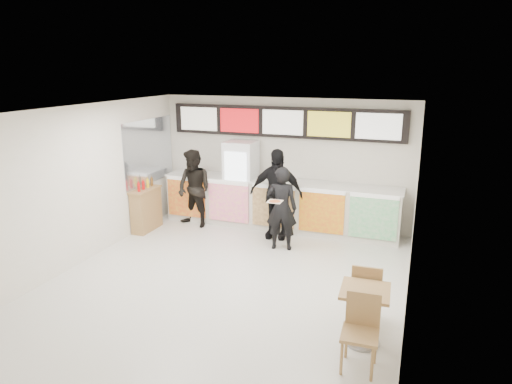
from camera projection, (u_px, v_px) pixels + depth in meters
The scene contains 15 objects.
floor at pixel (225, 284), 7.96m from camera, with size 7.00×7.00×0.00m, color beige.
ceiling at pixel (221, 111), 7.16m from camera, with size 7.00×7.00×0.00m, color white.
wall_back at pixel (284, 162), 10.73m from camera, with size 6.00×6.00×0.00m, color silver.
wall_left at pixel (77, 187), 8.55m from camera, with size 7.00×7.00×0.00m, color silver.
wall_right at pixel (413, 223), 6.57m from camera, with size 7.00×7.00×0.00m, color silver.
service_counter at pixel (278, 205), 10.61m from camera, with size 5.56×0.77×1.14m.
menu_board at pixel (283, 122), 10.40m from camera, with size 5.50×0.14×0.70m.
drinks_fridge at pixel (241, 183), 10.82m from camera, with size 0.70×0.67×2.00m.
mirror_panel at pixel (149, 151), 10.70m from camera, with size 0.01×2.00×1.50m, color #B2B7BF.
customer_main at pixel (281, 208), 9.31m from camera, with size 0.64×0.42×1.75m, color black.
customer_left at pixel (194, 189), 10.65m from camera, with size 0.89×0.69×1.83m, color black.
customer_mid at pixel (276, 194), 9.93m from camera, with size 1.17×0.49×1.99m, color black.
pizza_slice at pixel (275, 201), 8.83m from camera, with size 0.36×0.36×0.02m.
cafe_table at pixel (364, 306), 6.14m from camera, with size 0.67×1.65×0.96m.
condiment_ledge at pixel (146, 209), 10.51m from camera, with size 0.36×0.88×1.17m.
Camera 1 is at (2.99, -6.62, 3.67)m, focal length 32.00 mm.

